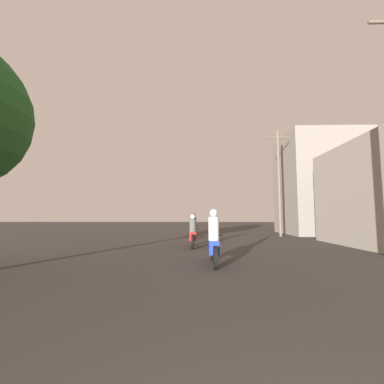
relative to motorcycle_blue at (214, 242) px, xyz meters
The scene contains 5 objects.
motorcycle_blue is the anchor object (origin of this frame).
motorcycle_red 4.32m from the motorcycle_blue, 99.70° to the left, with size 0.60×2.13×1.54m.
motorcycle_orange 9.47m from the motorcycle_blue, 94.68° to the left, with size 0.60×1.88×1.62m.
building_right_far 16.42m from the motorcycle_blue, 54.03° to the left, with size 5.87×5.72×7.97m.
utility_pole_far 12.38m from the motorcycle_blue, 63.03° to the left, with size 1.60×0.20×7.72m.
Camera 1 is at (-0.81, -0.30, 1.48)m, focal length 24.00 mm.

